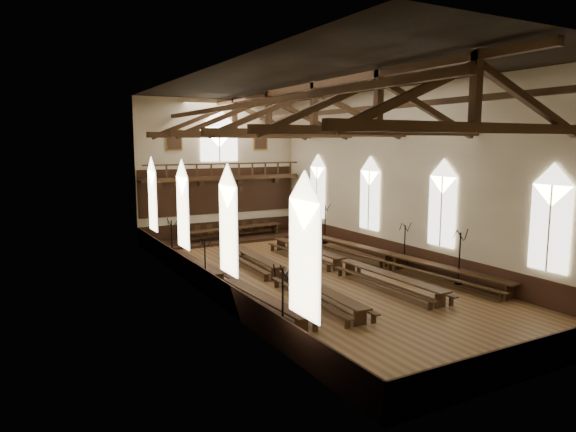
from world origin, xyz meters
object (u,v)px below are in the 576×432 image
(candelabrum_right_near, at_px, (459,268))
(candelabrum_left_far, at_px, (172,250))
(refectory_row_b, at_px, (282,272))
(high_table, at_px, (232,229))
(candelabrum_left_near, at_px, (283,319))
(refectory_row_c, at_px, (344,263))
(dais, at_px, (232,239))
(refectory_row_d, at_px, (393,258))
(refectory_row_a, at_px, (225,280))
(candelabrum_left_mid, at_px, (205,273))
(candelabrum_right_mid, at_px, (404,254))
(candelabrum_right_far, at_px, (325,231))

(candelabrum_right_near, bearing_deg, candelabrum_left_far, 135.24)
(refectory_row_b, distance_m, high_table, 11.80)
(candelabrum_left_far, bearing_deg, candelabrum_left_near, -90.00)
(refectory_row_c, relative_size, dais, 1.26)
(refectory_row_d, distance_m, candelabrum_left_near, 12.35)
(refectory_row_d, bearing_deg, refectory_row_a, 177.42)
(candelabrum_left_mid, distance_m, candelabrum_left_far, 5.52)
(refectory_row_c, relative_size, candelabrum_left_near, 5.11)
(dais, distance_m, high_table, 0.72)
(refectory_row_a, relative_size, refectory_row_b, 0.98)
(refectory_row_d, height_order, candelabrum_left_far, candelabrum_left_far)
(candelabrum_left_mid, bearing_deg, refectory_row_c, -6.56)
(dais, relative_size, candelabrum_right_near, 4.15)
(refectory_row_b, relative_size, candelabrum_left_near, 5.05)
(refectory_row_a, height_order, candelabrum_right_mid, candelabrum_right_mid)
(dais, xyz_separation_m, candelabrum_left_far, (-5.79, -5.03, 0.72))
(refectory_row_c, bearing_deg, high_table, 98.42)
(refectory_row_d, height_order, candelabrum_right_far, candelabrum_right_far)
(refectory_row_b, height_order, dais, refectory_row_b)
(refectory_row_b, xyz_separation_m, candelabrum_right_near, (7.46, -4.43, 0.31))
(refectory_row_b, distance_m, candelabrum_left_far, 7.52)
(refectory_row_c, height_order, candelabrum_left_near, candelabrum_left_near)
(dais, height_order, candelabrum_left_mid, candelabrum_left_mid)
(candelabrum_right_near, bearing_deg, candelabrum_left_near, -168.14)
(candelabrum_right_near, bearing_deg, refectory_row_c, 128.03)
(dais, distance_m, candelabrum_left_mid, 12.04)
(candelabrum_right_far, bearing_deg, refectory_row_a, -144.56)
(refectory_row_c, relative_size, refectory_row_d, 0.97)
(refectory_row_a, relative_size, candelabrum_left_near, 4.93)
(refectory_row_c, bearing_deg, candelabrum_right_mid, -10.78)
(refectory_row_b, relative_size, candelabrum_left_mid, 5.89)
(candelabrum_left_near, xyz_separation_m, candelabrum_left_mid, (-0.00, 7.82, -0.12))
(candelabrum_left_near, distance_m, candelabrum_left_far, 13.34)
(candelabrum_left_near, bearing_deg, refectory_row_b, 61.71)
(refectory_row_b, height_order, candelabrum_left_mid, candelabrum_left_mid)
(candelabrum_right_mid, bearing_deg, refectory_row_d, 160.61)
(high_table, bearing_deg, candelabrum_left_near, -107.50)
(high_table, relative_size, candelabrum_left_far, 2.95)
(dais, bearing_deg, candelabrum_right_mid, -66.30)
(refectory_row_a, xyz_separation_m, high_table, (5.13, 11.44, 0.31))
(candelabrum_left_far, distance_m, candelabrum_right_near, 15.63)
(refectory_row_b, xyz_separation_m, high_table, (2.15, 11.60, 0.29))
(candelabrum_right_mid, bearing_deg, dais, 113.70)
(refectory_row_d, height_order, candelabrum_right_mid, candelabrum_right_mid)
(candelabrum_left_mid, relative_size, candelabrum_right_near, 0.88)
(high_table, height_order, candelabrum_left_near, candelabrum_left_near)
(high_table, height_order, candelabrum_left_mid, candelabrum_left_mid)
(refectory_row_b, bearing_deg, refectory_row_a, 176.94)
(refectory_row_d, bearing_deg, candelabrum_left_near, -148.33)
(refectory_row_c, height_order, candelabrum_left_far, candelabrum_left_far)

